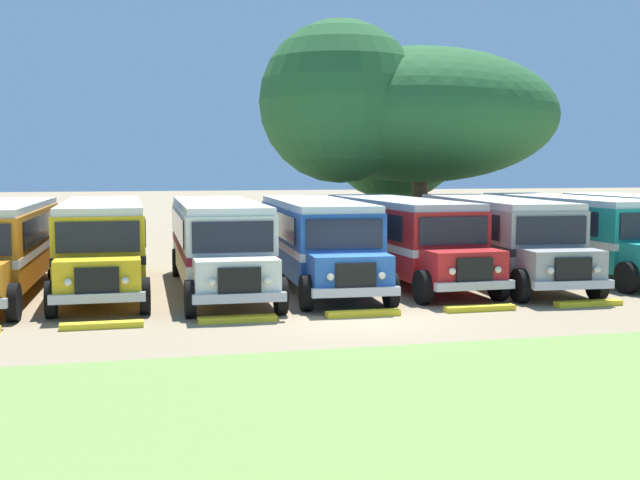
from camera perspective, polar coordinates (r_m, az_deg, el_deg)
ground_plane at (r=21.50m, az=3.07°, el=-5.40°), size 220.00×220.00×0.00m
foreground_grass_strip at (r=13.14m, az=15.15°, el=-12.49°), size 80.00×11.64×0.01m
parked_bus_slot_2 at (r=26.97m, az=-15.03°, el=-0.01°), size 2.73×10.85×2.82m
parked_bus_slot_3 at (r=26.29m, az=-7.17°, el=-0.01°), size 2.88×10.86×2.82m
parked_bus_slot_4 at (r=27.07m, az=-0.26°, el=0.18°), size 3.14×10.90×2.82m
parked_bus_slot_5 at (r=28.25m, az=5.65°, el=0.37°), size 2.99×10.88×2.82m
parked_bus_slot_6 at (r=29.06m, az=12.26°, el=0.41°), size 3.31×10.93×2.82m
parked_bus_slot_7 at (r=31.52m, az=17.34°, el=0.66°), size 2.97×10.88×2.82m
curb_wheelstop_2 at (r=20.64m, az=-15.09°, el=-5.81°), size 2.00×0.36×0.15m
curb_wheelstop_3 at (r=20.82m, az=-5.83°, el=-5.56°), size 2.00×0.36×0.15m
curb_wheelstop_4 at (r=21.52m, az=3.05°, el=-5.18°), size 2.00×0.36×0.15m
curb_wheelstop_5 at (r=22.70m, az=11.17°, el=-4.73°), size 2.00×0.36×0.15m
curb_wheelstop_6 at (r=24.28m, az=18.35°, el=-4.25°), size 2.00×0.36×0.15m
broad_shade_tree at (r=40.46m, az=6.10°, el=8.69°), size 14.85×13.55×10.56m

